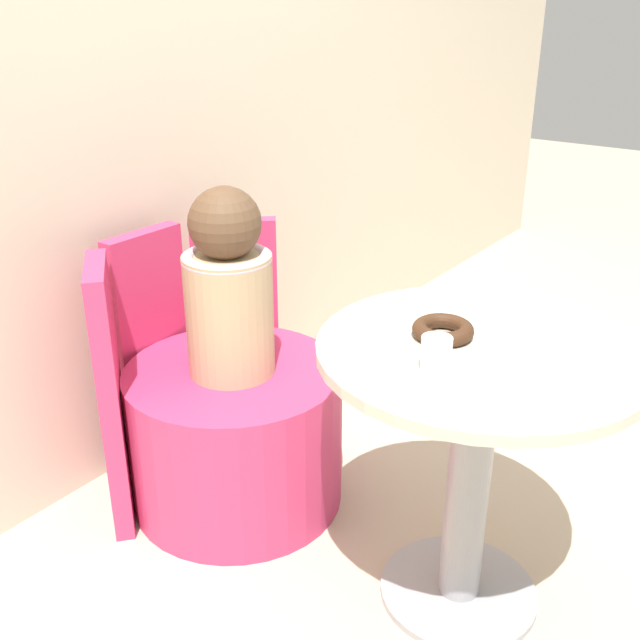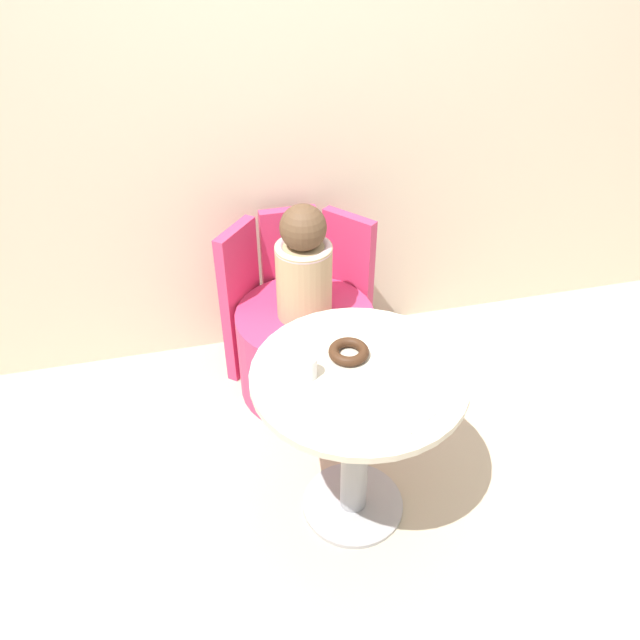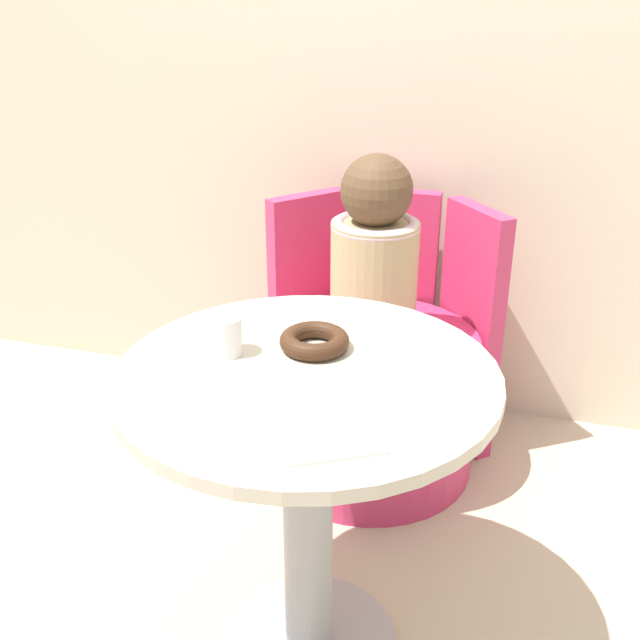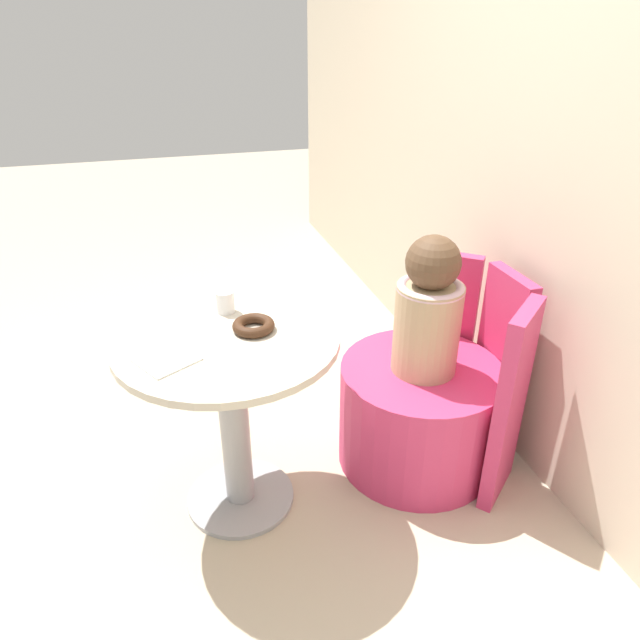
% 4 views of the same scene
% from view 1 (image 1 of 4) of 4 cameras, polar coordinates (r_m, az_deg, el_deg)
% --- Properties ---
extents(ground_plane, '(12.00, 12.00, 0.00)m').
position_cam_1_polar(ground_plane, '(2.00, 10.81, -19.35)').
color(ground_plane, '#B7A88E').
extents(back_wall, '(6.00, 0.06, 2.40)m').
position_cam_1_polar(back_wall, '(2.18, -15.60, 18.89)').
color(back_wall, beige).
rests_on(back_wall, ground_plane).
extents(round_table, '(0.70, 0.70, 0.68)m').
position_cam_1_polar(round_table, '(1.69, 11.81, -7.81)').
color(round_table, '#99999E').
rests_on(round_table, ground_plane).
extents(tub_chair, '(0.60, 0.60, 0.41)m').
position_cam_1_polar(tub_chair, '(2.15, -6.42, -8.69)').
color(tub_chair, '#C63360').
rests_on(tub_chair, ground_plane).
extents(booth_backrest, '(0.70, 0.25, 0.74)m').
position_cam_1_polar(booth_backrest, '(2.23, -11.31, -2.96)').
color(booth_backrest, '#C63360').
rests_on(booth_backrest, ground_plane).
extents(child_figure, '(0.23, 0.23, 0.51)m').
position_cam_1_polar(child_figure, '(1.95, -7.00, 2.38)').
color(child_figure, tan).
rests_on(child_figure, tub_chair).
extents(donut, '(0.13, 0.13, 0.03)m').
position_cam_1_polar(donut, '(1.62, 9.35, -0.75)').
color(donut, '#3D2314').
rests_on(donut, round_table).
extents(cup, '(0.06, 0.06, 0.07)m').
position_cam_1_polar(cup, '(1.46, 8.84, -2.65)').
color(cup, white).
rests_on(cup, round_table).
extents(paper_napkin, '(0.20, 0.20, 0.01)m').
position_cam_1_polar(paper_napkin, '(1.62, 19.53, -2.35)').
color(paper_napkin, white).
rests_on(paper_napkin, round_table).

